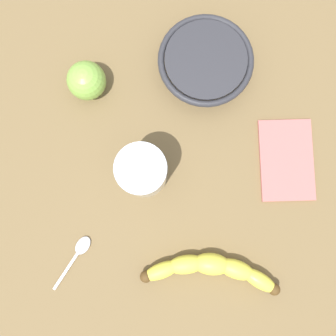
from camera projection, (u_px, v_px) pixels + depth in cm
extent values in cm
cube|color=brown|center=(171.00, 181.00, 73.05)|extent=(120.00, 120.00, 3.00)
ellipsoid|color=#E8E145|center=(259.00, 280.00, 67.65)|extent=(6.13, 7.22, 2.83)
ellipsoid|color=#E8E145|center=(236.00, 269.00, 67.85)|extent=(5.59, 7.56, 3.38)
ellipsoid|color=#E8E145|center=(211.00, 264.00, 67.96)|extent=(4.85, 7.28, 3.93)
ellipsoid|color=#E8E145|center=(186.00, 264.00, 67.95)|extent=(3.93, 7.06, 3.38)
ellipsoid|color=#E8E145|center=(162.00, 271.00, 67.83)|extent=(4.76, 7.34, 2.83)
sphere|color=#513819|center=(274.00, 289.00, 67.48)|extent=(2.16, 2.16, 2.16)
sphere|color=#513819|center=(146.00, 277.00, 67.72)|extent=(2.16, 2.16, 2.16)
cylinder|color=silver|center=(143.00, 172.00, 65.67)|extent=(8.56, 8.56, 12.07)
cylinder|color=#AAC487|center=(143.00, 172.00, 65.76)|extent=(8.06, 8.06, 11.40)
cylinder|color=#2D2D33|center=(205.00, 64.00, 71.48)|extent=(15.29, 15.29, 4.93)
torus|color=#2D2D33|center=(206.00, 60.00, 69.62)|extent=(17.82, 17.82, 1.20)
sphere|color=#84B747|center=(87.00, 81.00, 69.92)|extent=(7.27, 7.27, 7.27)
ellipsoid|color=silver|center=(83.00, 245.00, 69.85)|extent=(4.32, 4.04, 0.80)
cube|color=silver|center=(67.00, 269.00, 69.39)|extent=(7.21, 5.34, 0.25)
cube|color=#BC6660|center=(286.00, 160.00, 71.68)|extent=(15.70, 10.35, 0.60)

